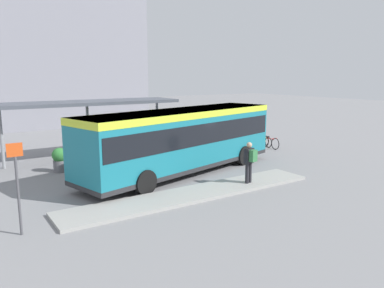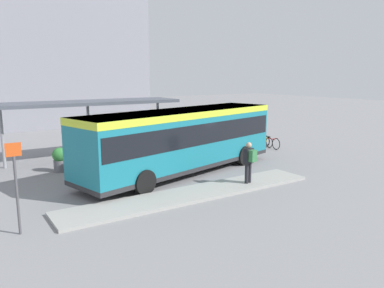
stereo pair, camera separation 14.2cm
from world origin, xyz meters
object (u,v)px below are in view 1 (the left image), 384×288
bicycle_black (260,139)px  platform_sign (17,185)px  city_bus (183,137)px  bicycle_red (270,142)px  potted_planter_far_side (60,159)px  potted_planter_near_shelter (140,150)px  pedestrian_waiting (250,160)px  bicycle_yellow (264,141)px

bicycle_black → platform_sign: size_ratio=0.57×
city_bus → platform_sign: size_ratio=4.06×
bicycle_red → bicycle_black: (0.37, 1.37, -0.04)m
potted_planter_far_side → potted_planter_near_shelter: bearing=-1.9°
pedestrian_waiting → platform_sign: bearing=79.4°
city_bus → platform_sign: city_bus is taller
bicycle_yellow → bicycle_black: 0.73m
platform_sign → bicycle_red: bearing=19.6°
bicycle_red → potted_planter_far_side: bearing=-90.6°
bicycle_yellow → bicycle_black: bearing=-12.1°
bicycle_red → bicycle_black: 1.42m
potted_planter_far_side → platform_sign: size_ratio=0.43×
bicycle_black → platform_sign: (-16.41, -7.07, 1.21)m
pedestrian_waiting → bicycle_black: 10.13m
city_bus → bicycle_red: 8.59m
bicycle_black → city_bus: bearing=-74.5°
city_bus → bicycle_black: city_bus is taller
bicycle_black → potted_planter_near_shelter: (-9.21, -0.20, 0.28)m
pedestrian_waiting → potted_planter_near_shelter: 7.11m
bicycle_red → platform_sign: size_ratio=0.64×
potted_planter_near_shelter → potted_planter_far_side: potted_planter_near_shelter is taller
city_bus → potted_planter_far_side: city_bus is taller
potted_planter_near_shelter → bicycle_black: bearing=1.2°
bicycle_black → potted_planter_far_side: size_ratio=1.32×
city_bus → potted_planter_far_side: 6.21m
city_bus → potted_planter_far_side: (-4.95, 3.56, -1.17)m
potted_planter_near_shelter → potted_planter_far_side: bearing=178.1°
city_bus → potted_planter_far_side: bearing=130.0°
bicycle_red → bicycle_yellow: bearing=174.9°
potted_planter_near_shelter → potted_planter_far_side: (-4.27, 0.14, 0.00)m
platform_sign → bicycle_yellow: bearing=21.6°
pedestrian_waiting → bicycle_red: (6.89, 5.64, -0.76)m
bicycle_yellow → bicycle_black: bicycle_yellow is taller
bicycle_black → potted_planter_near_shelter: 9.22m
bicycle_red → city_bus: bearing=-69.5°
pedestrian_waiting → bicycle_yellow: (7.02, 6.33, -0.78)m
potted_planter_far_side → pedestrian_waiting: bearing=-48.2°
platform_sign → city_bus: bearing=23.7°
potted_planter_near_shelter → platform_sign: 10.00m
city_bus → potted_planter_near_shelter: bearing=86.9°
pedestrian_waiting → potted_planter_far_side: pedestrian_waiting is taller
pedestrian_waiting → platform_sign: size_ratio=0.64×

